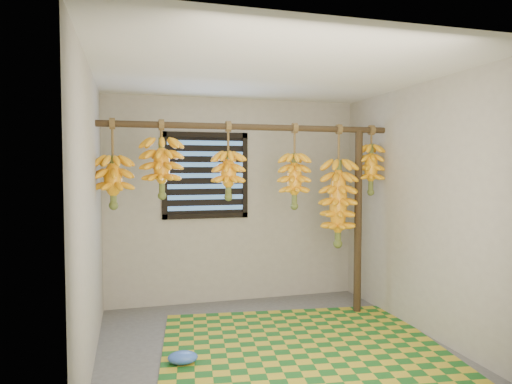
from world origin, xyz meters
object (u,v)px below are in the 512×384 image
object	(u,v)px
woven_mat	(301,344)
banana_bunch_d	(294,181)
banana_bunch_b	(162,168)
banana_bunch_c	(228,175)
banana_bunch_a	(113,182)
banana_bunch_e	(338,203)
support_post	(358,222)
plastic_bag	(183,358)
banana_bunch_f	(371,169)

from	to	relation	value
woven_mat	banana_bunch_d	xyz separation A→B (m)	(0.20, 0.72, 1.45)
banana_bunch_b	banana_bunch_c	xyz separation A→B (m)	(0.65, 0.00, -0.07)
banana_bunch_a	banana_bunch_b	distance (m)	0.47
banana_bunch_b	banana_bunch_e	bearing A→B (deg)	0.00
banana_bunch_a	banana_bunch_c	size ratio (longest dim) A/B	1.08
support_post	banana_bunch_b	xyz separation A→B (m)	(-2.10, -0.00, 0.59)
banana_bunch_d	banana_bunch_e	world-z (taller)	same
plastic_bag	banana_bunch_e	distance (m)	2.28
banana_bunch_c	banana_bunch_e	world-z (taller)	same
support_post	banana_bunch_b	distance (m)	2.18
plastic_bag	banana_bunch_e	bearing A→B (deg)	25.73
woven_mat	banana_bunch_c	size ratio (longest dim) A/B	3.16
banana_bunch_c	banana_bunch_e	bearing A→B (deg)	0.00
banana_bunch_c	banana_bunch_f	xyz separation A→B (m)	(1.60, 0.00, 0.06)
banana_bunch_c	banana_bunch_f	world-z (taller)	same
banana_bunch_f	banana_bunch_b	bearing A→B (deg)	-180.00
support_post	woven_mat	bearing A→B (deg)	-142.70
plastic_bag	banana_bunch_a	bearing A→B (deg)	122.38
plastic_bag	banana_bunch_b	world-z (taller)	banana_bunch_b
support_post	plastic_bag	bearing A→B (deg)	-157.00
banana_bunch_f	banana_bunch_a	bearing A→B (deg)	-180.00
plastic_bag	banana_bunch_f	world-z (taller)	banana_bunch_f
woven_mat	banana_bunch_f	world-z (taller)	banana_bunch_f
plastic_bag	banana_bunch_a	world-z (taller)	banana_bunch_a
banana_bunch_d	banana_bunch_e	distance (m)	0.56
banana_bunch_b	banana_bunch_f	xyz separation A→B (m)	(2.25, 0.00, -0.01)
banana_bunch_b	banana_bunch_c	world-z (taller)	same
support_post	banana_bunch_f	xyz separation A→B (m)	(0.15, 0.00, 0.58)
banana_bunch_c	banana_bunch_e	distance (m)	1.25
plastic_bag	banana_bunch_b	size ratio (longest dim) A/B	0.32
banana_bunch_b	banana_bunch_f	world-z (taller)	same
woven_mat	banana_bunch_a	bearing A→B (deg)	156.01
banana_bunch_b	banana_bunch_e	size ratio (longest dim) A/B	0.58
plastic_bag	banana_bunch_c	world-z (taller)	banana_bunch_c
banana_bunch_a	banana_bunch_d	distance (m)	1.81
banana_bunch_a	banana_bunch_f	size ratio (longest dim) A/B	1.11
woven_mat	banana_bunch_a	distance (m)	2.28
banana_bunch_b	plastic_bag	bearing A→B (deg)	-83.84
banana_bunch_d	banana_bunch_a	bearing A→B (deg)	180.00
banana_bunch_a	banana_bunch_f	distance (m)	2.70
banana_bunch_f	plastic_bag	bearing A→B (deg)	-158.44
plastic_bag	woven_mat	bearing A→B (deg)	7.29
banana_bunch_a	banana_bunch_e	world-z (taller)	same
support_post	banana_bunch_e	xyz separation A→B (m)	(-0.24, 0.00, 0.21)
banana_bunch_d	banana_bunch_e	size ratio (longest dim) A/B	0.68
plastic_bag	banana_bunch_f	size ratio (longest dim) A/B	0.32
banana_bunch_a	banana_bunch_e	bearing A→B (deg)	0.00
banana_bunch_a	banana_bunch_d	bearing A→B (deg)	0.00
plastic_bag	banana_bunch_e	size ratio (longest dim) A/B	0.19
banana_bunch_b	woven_mat	bearing A→B (deg)	-31.68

